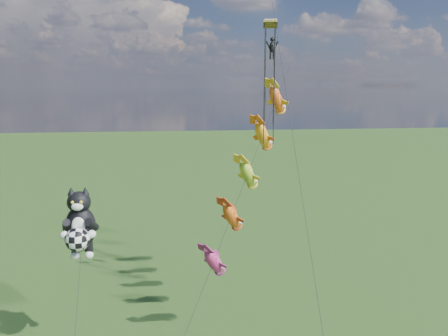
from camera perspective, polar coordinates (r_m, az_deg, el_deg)
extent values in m
cylinder|color=black|center=(31.14, -18.65, -17.01)|extent=(0.48, 2.73, 7.14)
ellipsoid|color=black|center=(30.66, -18.20, -7.30)|extent=(2.19, 1.89, 2.87)
ellipsoid|color=black|center=(30.10, -18.42, -4.26)|extent=(1.72, 1.59, 1.45)
cone|color=black|center=(30.02, -19.35, -2.86)|extent=(0.57, 0.57, 0.54)
cone|color=black|center=(29.83, -17.66, -2.84)|extent=(0.57, 0.57, 0.54)
ellipsoid|color=white|center=(29.59, -18.62, -4.80)|extent=(0.80, 0.49, 0.52)
ellipsoid|color=white|center=(29.95, -18.48, -7.20)|extent=(0.94, 0.47, 1.18)
sphere|color=gold|center=(29.51, -19.20, -4.28)|extent=(0.22, 0.22, 0.22)
sphere|color=gold|center=(29.40, -18.17, -4.27)|extent=(0.22, 0.22, 0.22)
sphere|color=white|center=(30.04, -20.13, -8.25)|extent=(0.54, 0.54, 0.54)
sphere|color=white|center=(29.69, -16.89, -8.27)|extent=(0.54, 0.54, 0.54)
sphere|color=white|center=(31.26, -18.86, -10.74)|extent=(0.57, 0.57, 0.57)
sphere|color=white|center=(31.08, -17.21, -10.76)|extent=(0.57, 0.57, 0.57)
sphere|color=white|center=(29.67, -18.60, -8.84)|extent=(1.56, 1.56, 1.56)
cylinder|color=black|center=(32.90, 2.20, -3.12)|extent=(10.58, 11.82, 19.81)
ellipsoid|color=#D83373|center=(31.55, -1.35, -12.08)|extent=(2.30, 2.42, 2.71)
ellipsoid|color=orange|center=(32.31, 0.96, -6.29)|extent=(2.30, 2.42, 2.71)
ellipsoid|color=green|center=(33.43, 3.10, -0.82)|extent=(2.30, 2.42, 2.71)
ellipsoid|color=yellow|center=(34.88, 5.06, 4.24)|extent=(2.30, 2.42, 2.71)
ellipsoid|color=red|center=(36.61, 6.88, 8.86)|extent=(2.30, 2.42, 2.71)
cylinder|color=black|center=(28.68, 9.64, -0.27)|extent=(0.14, 17.09, 24.76)
cube|color=#11951F|center=(33.53, 6.09, 18.16)|extent=(1.09, 0.60, 0.53)
cylinder|color=black|center=(33.17, 5.31, 10.54)|extent=(0.08, 0.08, 8.91)
cylinder|color=black|center=(33.33, 6.56, 10.52)|extent=(0.08, 0.08, 8.91)
cube|color=#2871BF|center=(36.75, 6.12, 18.41)|extent=(1.04, 0.58, 0.51)
cylinder|color=black|center=(36.34, 5.44, 11.90)|extent=(0.08, 0.08, 8.35)
cylinder|color=black|center=(36.50, 6.53, 11.87)|extent=(0.08, 0.08, 8.35)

